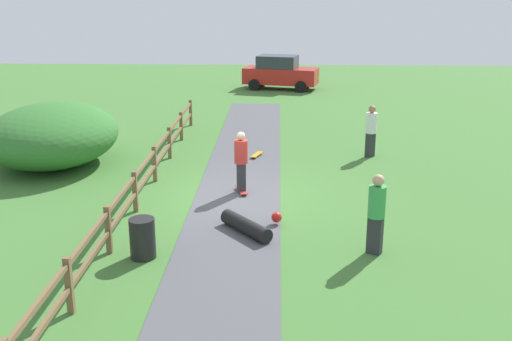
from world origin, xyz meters
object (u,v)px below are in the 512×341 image
(bush_large, at_px, (53,135))
(skater_riding, at_px, (241,159))
(bystander_white, at_px, (371,129))
(skateboard_loose, at_px, (257,154))
(parked_car_red, at_px, (280,72))
(trash_bin, at_px, (143,238))
(skater_fallen, at_px, (248,225))
(bystander_green, at_px, (376,210))

(bush_large, height_order, skater_riding, bush_large)
(bystander_white, bearing_deg, skater_riding, -136.44)
(bush_large, distance_m, skateboard_loose, 6.85)
(bush_large, bearing_deg, parked_car_red, 64.53)
(bystander_white, bearing_deg, bush_large, -172.71)
(skateboard_loose, relative_size, bystander_white, 0.46)
(bystander_white, xyz_separation_m, parked_car_red, (-3.12, 14.40, -0.04))
(trash_bin, xyz_separation_m, skateboard_loose, (2.19, 8.18, -0.36))
(skater_fallen, distance_m, bystander_green, 3.14)
(bush_large, distance_m, trash_bin, 8.36)
(skater_fallen, height_order, bystander_green, bystander_green)
(bystander_white, bearing_deg, parked_car_red, 102.22)
(skater_riding, bearing_deg, parked_car_red, 86.50)
(bush_large, relative_size, parked_car_red, 1.12)
(skater_fallen, xyz_separation_m, bystander_green, (2.85, -1.03, 0.82))
(bush_large, distance_m, skater_fallen, 8.78)
(trash_bin, relative_size, skater_riding, 0.51)
(trash_bin, bearing_deg, skater_riding, 66.57)
(skateboard_loose, distance_m, parked_car_red, 14.65)
(skateboard_loose, bearing_deg, trash_bin, -105.01)
(bystander_green, bearing_deg, bush_large, 145.32)
(bush_large, relative_size, bystander_white, 2.78)
(trash_bin, distance_m, parked_car_red, 22.99)
(skater_riding, distance_m, skateboard_loose, 3.96)
(trash_bin, height_order, parked_car_red, parked_car_red)
(bush_large, distance_m, parked_car_red, 17.45)
(bush_large, relative_size, bystander_green, 2.74)
(skater_fallen, distance_m, bystander_white, 8.01)
(skater_riding, distance_m, skater_fallen, 3.05)
(skater_riding, bearing_deg, bystander_white, 43.56)
(bystander_white, bearing_deg, skater_fallen, -119.30)
(bystander_green, bearing_deg, skater_riding, 129.00)
(trash_bin, bearing_deg, parked_car_red, 82.47)
(skateboard_loose, bearing_deg, skater_fallen, -89.71)
(skateboard_loose, height_order, parked_car_red, parked_car_red)
(skater_fallen, bearing_deg, skateboard_loose, 90.29)
(bush_large, bearing_deg, bystander_green, -34.68)
(skateboard_loose, height_order, bystander_white, bystander_white)
(skater_riding, xyz_separation_m, skateboard_loose, (0.31, 3.84, -0.93))
(trash_bin, distance_m, skateboard_loose, 8.48)
(skateboard_loose, bearing_deg, bystander_green, -69.66)
(skater_riding, relative_size, skater_fallen, 1.17)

